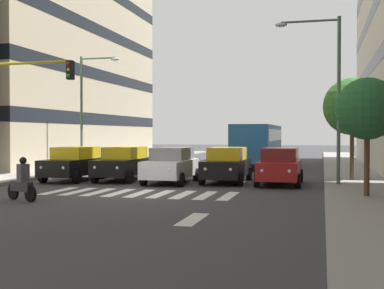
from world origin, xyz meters
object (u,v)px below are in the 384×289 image
street_tree_0 (367,109)px  car_4 (75,163)px  motorcycle_with_rider (22,183)px  car_3 (124,163)px  street_tree_1 (352,107)px  bus_behind_traffic (258,141)px  car_1 (227,165)px  traffic_light_gantry (9,102)px  car_0 (280,166)px  street_lamp_right (87,101)px  car_2 (171,165)px  street_lamp_left (328,82)px

street_tree_0 → car_4: bearing=-17.6°
motorcycle_with_rider → car_3: bearing=-93.5°
car_3 → motorcycle_with_rider: 8.35m
street_tree_1 → bus_behind_traffic: bearing=-62.1°
car_1 → car_4: (7.73, 0.87, 0.00)m
motorcycle_with_rider → traffic_light_gantry: bearing=-49.0°
bus_behind_traffic → traffic_light_gantry: traffic_light_gantry is taller
bus_behind_traffic → car_1: bearing=90.0°
bus_behind_traffic → street_tree_0: street_tree_0 is taller
car_0 → motorcycle_with_rider: size_ratio=2.81×
motorcycle_with_rider → traffic_light_gantry: (2.31, -2.65, 3.05)m
car_3 → car_4: (2.42, 0.67, 0.00)m
car_3 → street_lamp_right: 7.93m
car_2 → street_tree_1: street_tree_1 is taller
motorcycle_with_rider → traffic_light_gantry: 4.65m
motorcycle_with_rider → street_tree_1: bearing=-140.1°
car_0 → car_3: 7.91m
bus_behind_traffic → car_3: bearing=67.2°
car_0 → street_lamp_right: bearing=-23.7°
street_lamp_left → street_tree_1: (-1.15, -2.31, -0.98)m
bus_behind_traffic → traffic_light_gantry: 20.12m
motorcycle_with_rider → street_lamp_left: street_lamp_left is taller
car_0 → car_2: (5.16, 0.56, 0.00)m
car_1 → street_tree_0: 8.38m
car_4 → street_tree_1: (-13.64, -2.15, 2.81)m
bus_behind_traffic → car_4: bearing=59.8°
street_tree_1 → street_lamp_right: bearing=-13.8°
traffic_light_gantry → street_lamp_right: bearing=-80.8°
motorcycle_with_rider → street_tree_1: size_ratio=0.32×
car_4 → street_tree_1: size_ratio=0.90×
car_2 → street_lamp_left: size_ratio=0.60×
street_tree_0 → car_0: bearing=-54.5°
car_2 → motorcycle_with_rider: car_2 is taller
car_3 → street_tree_1: bearing=-172.5°
traffic_light_gantry → street_lamp_left: 13.81m
car_2 → car_3: 2.84m
street_lamp_left → street_lamp_right: (14.68, -6.19, -0.19)m
car_0 → motorcycle_with_rider: bearing=44.2°
car_0 → car_4: same height
car_1 → street_lamp_right: (9.92, -5.15, 3.60)m
street_lamp_right → street_lamp_left: bearing=157.1°
motorcycle_with_rider → car_2: bearing=-113.2°
street_lamp_left → street_tree_1: street_lamp_left is taller
bus_behind_traffic → car_2: bearing=79.1°
car_2 → street_tree_0: 9.96m
traffic_light_gantry → street_tree_0: (-14.21, -0.64, -0.42)m
car_0 → street_lamp_left: size_ratio=0.60×
car_1 → street_lamp_right: bearing=-27.4°
car_1 → car_2: size_ratio=1.00×
bus_behind_traffic → street_tree_1: 12.75m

